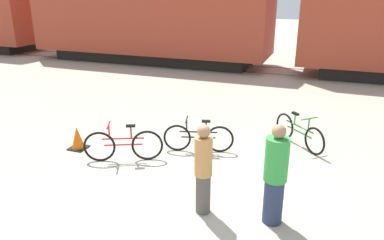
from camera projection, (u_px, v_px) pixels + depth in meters
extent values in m
plane|color=#B2A893|center=(202.00, 189.00, 7.17)|extent=(80.00, 80.00, 0.00)
cube|color=black|center=(151.00, 56.00, 19.15)|extent=(10.00, 2.30, 0.55)
cube|color=#9E3823|center=(150.00, 16.00, 18.47)|extent=(11.91, 3.07, 3.45)
cube|color=#4C4238|center=(280.00, 74.00, 16.44)|extent=(63.59, 0.07, 0.01)
cube|color=#4C4238|center=(284.00, 68.00, 17.70)|extent=(63.59, 0.07, 0.01)
torus|color=black|center=(315.00, 141.00, 8.55)|extent=(0.50, 0.50, 0.66)
torus|color=black|center=(285.00, 126.00, 9.49)|extent=(0.50, 0.50, 0.66)
cylinder|color=#338C38|center=(299.00, 127.00, 8.96)|extent=(0.70, 0.71, 0.04)
cylinder|color=#338C38|center=(299.00, 132.00, 9.01)|extent=(0.64, 0.64, 0.04)
cylinder|color=#338C38|center=(295.00, 119.00, 9.08)|extent=(0.04, 0.04, 0.27)
cube|color=black|center=(295.00, 114.00, 9.03)|extent=(0.20, 0.20, 0.05)
cylinder|color=#338C38|center=(309.00, 125.00, 8.65)|extent=(0.04, 0.04, 0.30)
cylinder|color=#338C38|center=(309.00, 119.00, 8.60)|extent=(0.35, 0.35, 0.03)
torus|color=black|center=(177.00, 138.00, 8.74)|extent=(0.64, 0.22, 0.65)
torus|color=black|center=(220.00, 139.00, 8.67)|extent=(0.64, 0.22, 0.65)
cylinder|color=black|center=(198.00, 132.00, 8.65)|extent=(0.85, 0.27, 0.04)
cylinder|color=black|center=(198.00, 137.00, 8.69)|extent=(0.78, 0.25, 0.04)
cylinder|color=black|center=(206.00, 127.00, 8.59)|extent=(0.04, 0.04, 0.27)
cube|color=black|center=(206.00, 121.00, 8.54)|extent=(0.21, 0.13, 0.05)
cylinder|color=black|center=(187.00, 126.00, 8.62)|extent=(0.04, 0.04, 0.30)
cylinder|color=black|center=(187.00, 119.00, 8.57)|extent=(0.16, 0.45, 0.03)
torus|color=black|center=(99.00, 147.00, 8.20)|extent=(0.66, 0.33, 0.70)
torus|color=black|center=(147.00, 145.00, 8.27)|extent=(0.66, 0.33, 0.70)
cylinder|color=#A31E23|center=(123.00, 139.00, 8.18)|extent=(0.85, 0.41, 0.04)
cylinder|color=#A31E23|center=(123.00, 145.00, 8.22)|extent=(0.78, 0.38, 0.04)
cylinder|color=#A31E23|center=(131.00, 132.00, 8.14)|extent=(0.04, 0.04, 0.29)
cube|color=black|center=(131.00, 126.00, 8.09)|extent=(0.22, 0.16, 0.05)
cylinder|color=#A31E23|center=(109.00, 132.00, 8.10)|extent=(0.04, 0.04, 0.33)
cylinder|color=#A31E23|center=(109.00, 125.00, 8.05)|extent=(0.22, 0.43, 0.03)
cylinder|color=#514C47|center=(203.00, 193.00, 6.35)|extent=(0.25, 0.25, 0.71)
cylinder|color=tan|center=(203.00, 157.00, 6.12)|extent=(0.30, 0.30, 0.67)
sphere|color=#A37556|center=(204.00, 131.00, 5.97)|extent=(0.22, 0.22, 0.22)
cylinder|color=#283351|center=(273.00, 201.00, 6.07)|extent=(0.32, 0.32, 0.77)
cylinder|color=green|center=(277.00, 159.00, 5.82)|extent=(0.38, 0.38, 0.72)
sphere|color=#A37556|center=(279.00, 131.00, 5.66)|extent=(0.22, 0.22, 0.22)
cube|color=black|center=(79.00, 148.00, 8.97)|extent=(0.40, 0.40, 0.03)
cone|color=orange|center=(77.00, 138.00, 8.88)|extent=(0.32, 0.32, 0.55)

